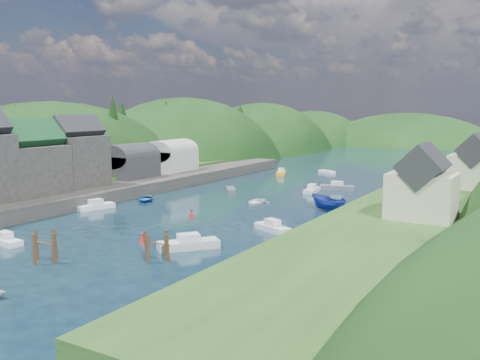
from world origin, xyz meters
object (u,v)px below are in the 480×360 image
Objects in this scene: piling_cluster_far at (157,249)px; channel_buoy_far at (192,214)px; channel_buoy_near at (142,238)px; piling_cluster_near at (45,249)px.

channel_buoy_far is (-8.65, 17.62, -0.60)m from piling_cluster_far.
piling_cluster_near is at bearing -107.20° from channel_buoy_near.
channel_buoy_far is at bearing 102.95° from channel_buoy_near.
piling_cluster_near is 10.59m from piling_cluster_far.
channel_buoy_near is (3.16, 10.21, -0.72)m from piling_cluster_near.
piling_cluster_near is 3.21× the size of channel_buoy_near.
channel_buoy_near is at bearing 72.80° from piling_cluster_near.
piling_cluster_far reaches higher than channel_buoy_near.
piling_cluster_near reaches higher than channel_buoy_far.
piling_cluster_near is 3.21× the size of channel_buoy_far.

